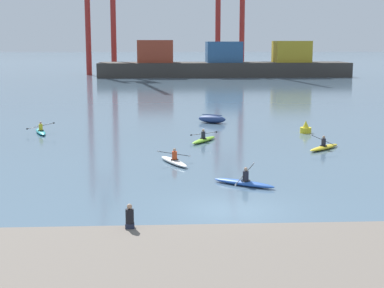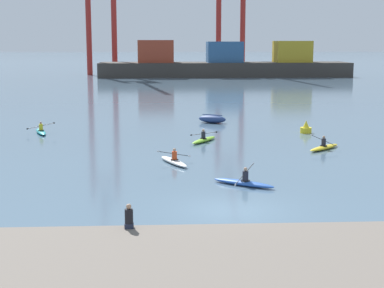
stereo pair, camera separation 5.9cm
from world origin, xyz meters
The scene contains 11 objects.
ground_plane centered at (0.00, 0.00, 0.00)m, with size 800.00×800.00×0.00m, color slate.
container_barge centered at (10.09, 97.90, 2.61)m, with size 51.83×9.41×7.54m.
gantry_crane_west_mid centered at (12.94, 110.64, 16.36)m, with size 6.75×19.00×31.67m.
capsized_dinghy centered at (1.54, 27.55, 0.35)m, with size 2.81×2.22×0.76m.
channel_buoy centered at (8.51, 21.29, 0.36)m, with size 0.90×0.90×1.00m.
kayak_lime centered at (0.07, 17.57, 0.17)m, with size 2.30×3.21×0.95m.
kayak_blue centered at (1.14, 4.37, 0.17)m, with size 3.13×2.45×1.05m.
kayak_teal centered at (-12.61, 22.18, 0.17)m, with size 2.16×3.41×0.95m.
kayak_white centered at (-2.29, 9.94, 0.17)m, with size 2.08×3.36×0.95m.
kayak_yellow centered at (7.98, 14.08, 0.17)m, with size 2.86×2.79×0.97m.
seated_onlooker centered at (-4.19, -4.03, 1.00)m, with size 0.32×0.30×0.90m.
Camera 1 is at (-3.03, -24.19, 7.19)m, focal length 54.54 mm.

